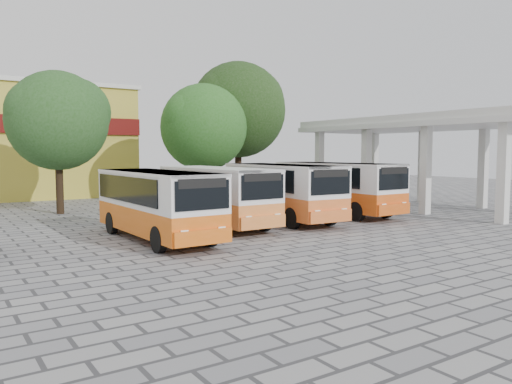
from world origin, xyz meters
TOP-DOWN VIEW (x-y plane):
  - ground at (0.00, 0.00)m, footprint 90.00×90.00m
  - terminal_shelter at (10.50, 4.00)m, footprint 6.80×15.80m
  - bus_far_left at (-7.26, 2.31)m, footprint 2.36×7.31m
  - bus_centre_left at (-3.71, 4.12)m, footprint 2.35×7.37m
  - bus_centre_right at (-0.14, 3.99)m, footprint 2.77×7.72m
  - bus_far_right at (3.73, 4.30)m, footprint 2.53×7.72m
  - tree_left at (-8.46, 12.86)m, footprint 5.57×5.30m
  - tree_middle at (0.66, 13.53)m, footprint 5.88×5.60m
  - tree_right at (4.35, 15.24)m, footprint 7.14×6.80m

SIDE VIEW (x-z plane):
  - ground at x=0.00m, z-range 0.00..0.00m
  - bus_far_left at x=-7.26m, z-range 0.21..2.82m
  - bus_centre_left at x=-3.71m, z-range 0.21..2.86m
  - bus_centre_right at x=-0.14m, z-range 0.22..2.95m
  - bus_far_right at x=3.73m, z-range 0.22..2.98m
  - terminal_shelter at x=10.50m, z-range 2.21..7.61m
  - tree_middle at x=0.66m, z-range 1.25..9.00m
  - tree_left at x=-8.46m, z-range 1.35..9.02m
  - tree_right at x=4.35m, z-range 1.69..11.44m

